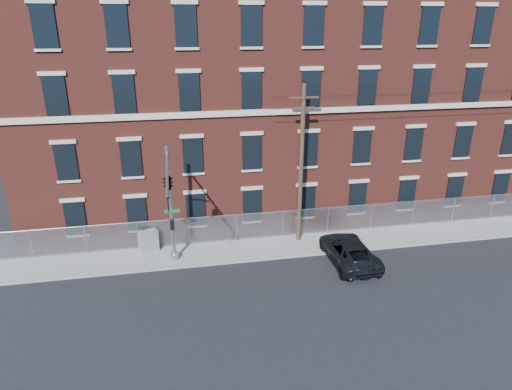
{
  "coord_description": "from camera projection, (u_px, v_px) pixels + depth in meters",
  "views": [
    {
      "loc": [
        -5.57,
        -19.45,
        13.45
      ],
      "look_at": [
        -1.12,
        4.0,
        4.09
      ],
      "focal_mm": 31.17,
      "sensor_mm": 36.0,
      "label": 1
    }
  ],
  "objects": [
    {
      "name": "chain_link_fence",
      "position": [
        434.0,
        211.0,
        31.12
      ],
      "size": [
        59.06,
        0.06,
        1.85
      ],
      "color": "#A5A8AD",
      "rests_on": "ground"
    },
    {
      "name": "utility_cabinet",
      "position": [
        149.0,
        241.0,
        27.37
      ],
      "size": [
        1.23,
        0.92,
        1.38
      ],
      "primitive_type": "cube",
      "rotation": [
        0.0,
        0.0,
        0.37
      ],
      "color": "slate",
      "rests_on": "sidewalk"
    },
    {
      "name": "mill_building",
      "position": [
        394.0,
        92.0,
        35.51
      ],
      "size": [
        55.3,
        14.32,
        16.3
      ],
      "color": "maroon",
      "rests_on": "ground"
    },
    {
      "name": "sidewalk",
      "position": [
        442.0,
        232.0,
        30.29
      ],
      "size": [
        65.0,
        3.0,
        0.12
      ],
      "primitive_type": "cube",
      "color": "gray",
      "rests_on": "ground"
    },
    {
      "name": "utility_pole_near",
      "position": [
        301.0,
        163.0,
        27.18
      ],
      "size": [
        1.8,
        0.28,
        10.0
      ],
      "color": "#432D21",
      "rests_on": "ground"
    },
    {
      "name": "ground",
      "position": [
        291.0,
        292.0,
        23.66
      ],
      "size": [
        140.0,
        140.0,
        0.0
      ],
      "primitive_type": "plane",
      "color": "black",
      "rests_on": "ground"
    },
    {
      "name": "pickup_truck",
      "position": [
        349.0,
        251.0,
        26.4
      ],
      "size": [
        2.44,
        5.23,
        1.45
      ],
      "primitive_type": "imported",
      "rotation": [
        0.0,
        0.0,
        3.15
      ],
      "color": "black",
      "rests_on": "ground"
    },
    {
      "name": "traffic_signal_mast",
      "position": [
        169.0,
        191.0,
        22.65
      ],
      "size": [
        0.9,
        6.75,
        7.0
      ],
      "color": "#9EA0A5",
      "rests_on": "ground"
    }
  ]
}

